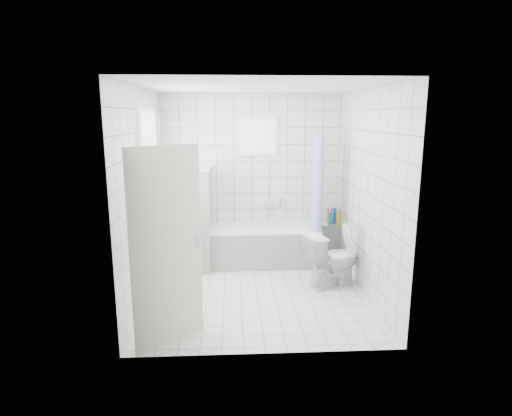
{
  "coord_description": "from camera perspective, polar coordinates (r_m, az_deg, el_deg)",
  "views": [
    {
      "loc": [
        -0.3,
        -5.26,
        2.27
      ],
      "look_at": [
        0.01,
        0.35,
        1.05
      ],
      "focal_mm": 30.0,
      "sensor_mm": 36.0,
      "label": 1
    }
  ],
  "objects": [
    {
      "name": "tiled_ledge",
      "position": [
        7.11,
        10.01,
        -4.23
      ],
      "size": [
        0.4,
        0.24,
        0.55
      ],
      "primitive_type": "cube",
      "color": "white",
      "rests_on": "ground"
    },
    {
      "name": "partition_wall",
      "position": [
        6.52,
        -6.68,
        -1.3
      ],
      "size": [
        0.15,
        0.85,
        1.5
      ],
      "primitive_type": "cube",
      "color": "white",
      "rests_on": "ground"
    },
    {
      "name": "wall_right",
      "position": [
        5.61,
        14.59,
        1.9
      ],
      "size": [
        0.02,
        3.0,
        2.6
      ],
      "primitive_type": "cube",
      "color": "white",
      "rests_on": "ground"
    },
    {
      "name": "wall_back",
      "position": [
        6.83,
        -0.57,
        4.09
      ],
      "size": [
        2.8,
        0.02,
        2.6
      ],
      "primitive_type": "cube",
      "color": "white",
      "rests_on": "ground"
    },
    {
      "name": "door",
      "position": [
        4.29,
        -11.77,
        -5.23
      ],
      "size": [
        0.62,
        0.56,
        2.0
      ],
      "primitive_type": "cube",
      "rotation": [
        0.0,
        0.0,
        -0.84
      ],
      "color": "silver",
      "rests_on": "ground"
    },
    {
      "name": "tub_faucet",
      "position": [
        6.89,
        1.78,
        0.36
      ],
      "size": [
        0.18,
        0.06,
        0.06
      ],
      "primitive_type": "cube",
      "color": "silver",
      "rests_on": "wall_back"
    },
    {
      "name": "window_left",
      "position": [
        5.69,
        -13.83,
        5.15
      ],
      "size": [
        0.01,
        0.9,
        1.4
      ],
      "primitive_type": "cube",
      "color": "white",
      "rests_on": "wall_left"
    },
    {
      "name": "curtain_rod",
      "position": [
        6.48,
        8.12,
        9.75
      ],
      "size": [
        0.02,
        0.8,
        0.02
      ],
      "primitive_type": "cylinder",
      "rotation": [
        1.57,
        0.0,
        0.0
      ],
      "color": "silver",
      "rests_on": "wall_back"
    },
    {
      "name": "toilet",
      "position": [
        5.88,
        10.19,
        -6.7
      ],
      "size": [
        0.84,
        0.66,
        0.76
      ],
      "primitive_type": "imported",
      "rotation": [
        0.0,
        0.0,
        1.93
      ],
      "color": "white",
      "rests_on": "ground"
    },
    {
      "name": "wall_left",
      "position": [
        5.46,
        -14.7,
        1.62
      ],
      "size": [
        0.02,
        3.0,
        2.6
      ],
      "primitive_type": "cube",
      "color": "white",
      "rests_on": "ground"
    },
    {
      "name": "sill_bottles",
      "position": [
        5.73,
        -13.09,
        -0.65
      ],
      "size": [
        0.17,
        0.73,
        0.3
      ],
      "color": "#BC5E93",
      "rests_on": "window_sill"
    },
    {
      "name": "wall_front",
      "position": [
        3.89,
        1.41,
        -2.17
      ],
      "size": [
        2.8,
        0.02,
        2.6
      ],
      "primitive_type": "cube",
      "color": "white",
      "rests_on": "ground"
    },
    {
      "name": "shower_curtain",
      "position": [
        6.46,
        8.1,
        1.7
      ],
      "size": [
        0.14,
        0.48,
        1.78
      ],
      "primitive_type": null,
      "color": "#4564CC",
      "rests_on": "curtain_rod"
    },
    {
      "name": "window_back",
      "position": [
        6.73,
        0.29,
        9.53
      ],
      "size": [
        0.5,
        0.01,
        0.5
      ],
      "primitive_type": "cube",
      "color": "white",
      "rests_on": "wall_back"
    },
    {
      "name": "ceiling",
      "position": [
        5.27,
        0.16,
        15.85
      ],
      "size": [
        3.0,
        3.0,
        0.0
      ],
      "primitive_type": "plane",
      "rotation": [
        3.14,
        0.0,
        0.0
      ],
      "color": "white",
      "rests_on": "ground"
    },
    {
      "name": "window_sill",
      "position": [
        5.82,
        -13.03,
        -2.08
      ],
      "size": [
        0.18,
        1.02,
        0.08
      ],
      "primitive_type": "cube",
      "color": "white",
      "rests_on": "wall_left"
    },
    {
      "name": "ground",
      "position": [
        5.73,
        0.14,
        -11.07
      ],
      "size": [
        3.0,
        3.0,
        0.0
      ],
      "primitive_type": "plane",
      "color": "white",
      "rests_on": "ground"
    },
    {
      "name": "ledge_bottles",
      "position": [
        6.99,
        10.21,
        -1.19
      ],
      "size": [
        0.19,
        0.19,
        0.26
      ],
      "color": "yellow",
      "rests_on": "tiled_ledge"
    },
    {
      "name": "bathtub",
      "position": [
        6.7,
        1.14,
        -4.93
      ],
      "size": [
        1.66,
        0.77,
        0.58
      ],
      "color": "white",
      "rests_on": "ground"
    }
  ]
}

